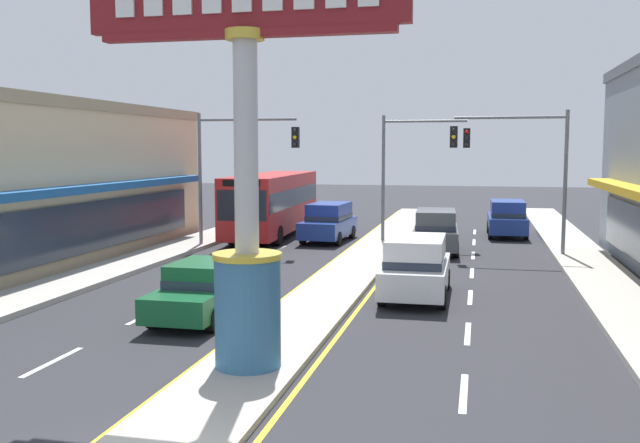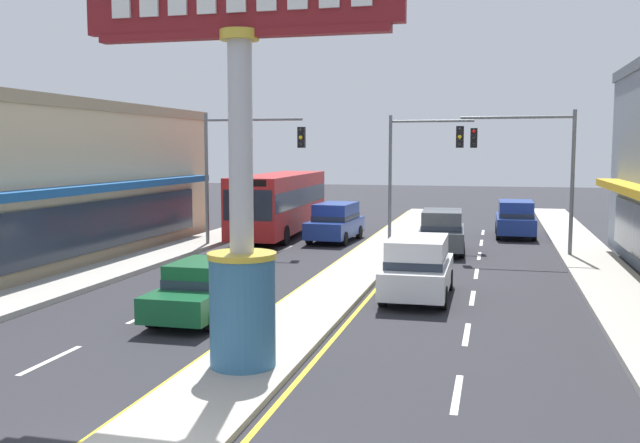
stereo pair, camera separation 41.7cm
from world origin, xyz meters
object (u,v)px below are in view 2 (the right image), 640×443
Objects in this scene: traffic_light_right_side at (529,157)px; suv_far_right_lane at (418,267)px; sedan_far_left_oncoming at (203,289)px; bus_mid_left_lane at (280,201)px; storefront_left at (14,181)px; traffic_light_median_far at (421,157)px; district_sign at (241,180)px; traffic_light_left_side at (242,156)px; suv_near_right_lane at (515,218)px; suv_kerb_right at (442,231)px; suv_near_left_lane at (335,222)px.

suv_far_right_lane is at bearing -110.87° from traffic_light_right_side.
bus_mid_left_lane is at bearing 100.57° from sedan_far_left_oncoming.
storefront_left is at bearing 147.60° from sedan_far_left_oncoming.
suv_far_right_lane is at bearing -84.35° from traffic_light_median_far.
district_sign is at bearing -94.04° from traffic_light_median_far.
traffic_light_left_side is 1.34× the size of suv_far_right_lane.
traffic_light_right_side is at bearing 2.02° from traffic_light_left_side.
suv_far_right_lane is 0.41× the size of bus_mid_left_lane.
district_sign is 0.74× the size of bus_mid_left_lane.
traffic_light_left_side reaches higher than suv_near_right_lane.
bus_mid_left_lane is at bearing 105.35° from district_sign.
bus_mid_left_lane reaches higher than suv_far_right_lane.
suv_far_right_lane is 16.38m from bus_mid_left_lane.
traffic_light_left_side reaches higher than bus_mid_left_lane.
traffic_light_right_side reaches higher than suv_kerb_right.
storefront_left is 5.34× the size of sedan_far_left_oncoming.
district_sign is at bearing -39.09° from storefront_left.
sedan_far_left_oncoming is (11.41, -7.24, -2.50)m from storefront_left.
storefront_left reaches higher than bus_mid_left_lane.
traffic_light_median_far is (1.46, 20.72, 0.22)m from district_sign.
suv_kerb_right is (5.43, 13.64, 0.20)m from sedan_far_left_oncoming.
bus_mid_left_lane is at bearing -168.05° from suv_near_right_lane.
suv_near_left_lane is 3.68m from bus_mid_left_lane.
suv_near_right_lane is at bearing 32.81° from storefront_left.
storefront_left is 18.16m from suv_kerb_right.
suv_kerb_right is at bearing 20.83° from storefront_left.
district_sign is at bearing -109.82° from traffic_light_right_side.
traffic_light_right_side is 13.30m from bus_mid_left_lane.
suv_kerb_right is at bearing 81.35° from district_sign.
traffic_light_right_side reaches higher than suv_near_left_lane.
suv_kerb_right is at bearing 68.29° from sedan_far_left_oncoming.
suv_far_right_lane is 0.98× the size of suv_near_left_lane.
traffic_light_right_side is 16.39m from sedan_far_left_oncoming.
traffic_light_right_side is (20.42, 6.01, 0.96)m from storefront_left.
district_sign is 1.34× the size of traffic_light_left_side.
traffic_light_median_far is 6.70m from suv_near_right_lane.
storefront_left reaches higher than traffic_light_median_far.
suv_near_left_lane is (11.41, 9.07, -2.30)m from storefront_left.
traffic_light_median_far is at bearing 2.46° from suv_near_left_lane.
district_sign is at bearing -98.65° from suv_kerb_right.
district_sign is 1.80× the size of suv_far_right_lane.
suv_far_right_lane is (16.83, -3.39, -2.30)m from storefront_left.
traffic_light_left_side is 1.00× the size of traffic_light_right_side.
traffic_light_median_far is 1.34× the size of suv_far_right_lane.
suv_near_right_lane is (20.13, 12.98, -2.30)m from storefront_left.
suv_far_right_lane is at bearing -90.02° from suv_kerb_right.
district_sign reaches higher than suv_near_left_lane.
suv_far_right_lane is at bearing -57.74° from bus_mid_left_lane.
traffic_light_median_far is (15.58, 9.25, 0.91)m from storefront_left.
suv_near_right_lane is at bearing 76.18° from district_sign.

